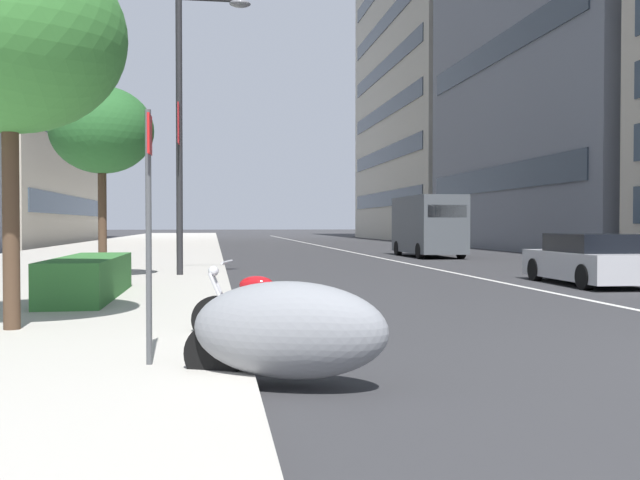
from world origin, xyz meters
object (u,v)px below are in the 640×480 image
Objects in this scene: motorcycle_far_end_row at (268,312)px; delivery_van_ahead at (428,225)px; car_approaching_light at (590,260)px; street_tree_mid_sidewalk at (9,36)px; motorcycle_mid_row at (287,331)px; parking_sign_by_curb at (149,212)px; street_tree_far_plaza at (102,131)px; street_lamp_with_banners at (190,108)px.

delivery_van_ahead is at bearing -98.53° from motorcycle_far_end_row.
car_approaching_light is 0.82× the size of street_tree_mid_sidewalk.
motorcycle_mid_row is 0.48× the size of car_approaching_light.
motorcycle_far_end_row is 0.37× the size of delivery_van_ahead.
delivery_van_ahead reaches higher than parking_sign_by_curb.
street_tree_mid_sidewalk reaches higher than delivery_van_ahead.
street_tree_far_plaza is (12.51, 3.56, 3.44)m from motorcycle_mid_row.
parking_sign_by_curb is (-9.76, 10.26, 1.06)m from car_approaching_light.
car_approaching_light is at bearing -107.43° from motorcycle_mid_row.
motorcycle_mid_row is at bearing -164.13° from street_tree_far_plaza.
street_lamp_with_banners is at bearing -69.58° from motorcycle_far_end_row.
delivery_van_ahead is at bearing -22.98° from parking_sign_by_curb.
street_tree_far_plaza is at bearing 82.13° from car_approaching_light.
motorcycle_far_end_row is at bearing 157.69° from delivery_van_ahead.
car_approaching_light is 0.55× the size of street_lamp_with_banners.
delivery_van_ahead is at bearing -86.72° from motorcycle_mid_row.
street_tree_mid_sidewalk is at bearing -178.90° from street_tree_far_plaza.
street_tree_far_plaza is at bearing -56.75° from motorcycle_far_end_row.
motorcycle_far_end_row is 11.84m from car_approaching_light.
parking_sign_by_curb is 4.18m from street_tree_mid_sidewalk.
delivery_van_ahead is 2.15× the size of parking_sign_by_curb.
motorcycle_mid_row is 0.41× the size of street_tree_far_plaza.
street_tree_far_plaza is at bearing 115.37° from street_lamp_with_banners.
parking_sign_by_curb reaches higher than motorcycle_far_end_row.
delivery_van_ahead is at bearing -29.49° from street_tree_mid_sidewalk.
motorcycle_far_end_row is 0.26× the size of street_lamp_with_banners.
car_approaching_light is at bearing -60.30° from street_tree_mid_sidewalk.
parking_sign_by_curb is 12.29m from street_tree_far_plaza.
motorcycle_far_end_row is 5.07m from street_tree_mid_sidewalk.
motorcycle_far_end_row is 11.87m from street_lamp_with_banners.
delivery_van_ahead is 26.21m from street_tree_mid_sidewalk.
parking_sign_by_curb is 0.49× the size of street_tree_mid_sidewalk.
street_tree_mid_sidewalk is at bearing -21.80° from motorcycle_mid_row.
street_tree_mid_sidewalk is (-7.02, 12.31, 3.46)m from car_approaching_light.
motorcycle_mid_row is at bearing -174.39° from street_lamp_with_banners.
motorcycle_far_end_row is at bearing -160.14° from street_tree_far_plaza.
car_approaching_light is 14.59m from street_tree_mid_sidewalk.
delivery_van_ahead is (26.09, -9.46, 0.97)m from motorcycle_mid_row.
street_tree_far_plaza reaches higher than motorcycle_mid_row.
parking_sign_by_curb reaches higher than car_approaching_light.
street_tree_far_plaza reaches higher than car_approaching_light.
parking_sign_by_curb is at bearing 156.63° from delivery_van_ahead.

